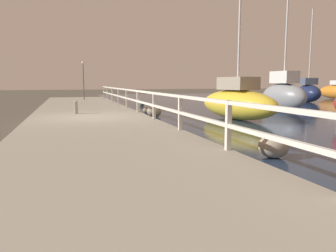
# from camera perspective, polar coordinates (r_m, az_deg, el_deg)

# --- Properties ---
(ground_plane) EXTENTS (120.00, 120.00, 0.00)m
(ground_plane) POSITION_cam_1_polar(r_m,az_deg,el_deg) (13.36, -13.39, 0.55)
(ground_plane) COLOR #4C473D
(dock_walkway) EXTENTS (4.69, 36.00, 0.24)m
(dock_walkway) POSITION_cam_1_polar(r_m,az_deg,el_deg) (13.34, -13.40, 1.05)
(dock_walkway) COLOR gray
(dock_walkway) RESTS_ON ground
(railing) EXTENTS (0.10, 32.50, 1.00)m
(railing) POSITION_cam_1_polar(r_m,az_deg,el_deg) (13.60, -4.00, 4.76)
(railing) COLOR silver
(railing) RESTS_ON dock_walkway
(boulder_water_edge) EXTENTS (0.37, 0.33, 0.28)m
(boulder_water_edge) POSITION_cam_1_polar(r_m,az_deg,el_deg) (22.39, -4.56, 3.88)
(boulder_water_edge) COLOR #666056
(boulder_water_edge) RESTS_ON ground
(boulder_mid_strip) EXTENTS (0.48, 0.44, 0.36)m
(boulder_mid_strip) POSITION_cam_1_polar(r_m,az_deg,el_deg) (17.75, -2.28, 3.05)
(boulder_mid_strip) COLOR #666056
(boulder_mid_strip) RESTS_ON ground
(boulder_near_dock) EXTENTS (0.67, 0.60, 0.50)m
(boulder_near_dock) POSITION_cam_1_polar(r_m,az_deg,el_deg) (7.32, 17.93, -3.37)
(boulder_near_dock) COLOR gray
(boulder_near_dock) RESTS_ON ground
(boulder_far_strip) EXTENTS (0.44, 0.40, 0.33)m
(boulder_far_strip) POSITION_cam_1_polar(r_m,az_deg,el_deg) (16.83, -3.69, 2.73)
(boulder_far_strip) COLOR slate
(boulder_far_strip) RESTS_ON ground
(boulder_downstream) EXTENTS (0.70, 0.63, 0.52)m
(boulder_downstream) POSITION_cam_1_polar(r_m,az_deg,el_deg) (15.17, -2.43, 2.57)
(boulder_downstream) COLOR gray
(boulder_downstream) RESTS_ON ground
(mooring_bollard) EXTENTS (0.17, 0.17, 0.58)m
(mooring_bollard) POSITION_cam_1_polar(r_m,az_deg,el_deg) (14.86, -15.77, 3.21)
(mooring_bollard) COLOR gray
(mooring_bollard) RESTS_ON dock_walkway
(dock_lamp) EXTENTS (0.23, 0.23, 2.96)m
(dock_lamp) POSITION_cam_1_polar(r_m,az_deg,el_deg) (26.25, -14.55, 8.92)
(dock_lamp) COLOR #514C47
(dock_lamp) RESTS_ON dock_walkway
(sailboat_navy) EXTENTS (2.17, 3.31, 7.28)m
(sailboat_navy) POSITION_cam_1_polar(r_m,az_deg,el_deg) (28.81, 23.23, 5.45)
(sailboat_navy) COLOR #192347
(sailboat_navy) RESTS_ON water_surface
(sailboat_gray) EXTENTS (1.58, 3.32, 6.78)m
(sailboat_gray) POSITION_cam_1_polar(r_m,az_deg,el_deg) (19.36, 19.48, 5.19)
(sailboat_gray) COLOR gray
(sailboat_gray) RESTS_ON water_surface
(sailboat_yellow) EXTENTS (2.36, 4.73, 6.68)m
(sailboat_yellow) POSITION_cam_1_polar(r_m,az_deg,el_deg) (14.41, 11.99, 4.07)
(sailboat_yellow) COLOR gold
(sailboat_yellow) RESTS_ON water_surface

